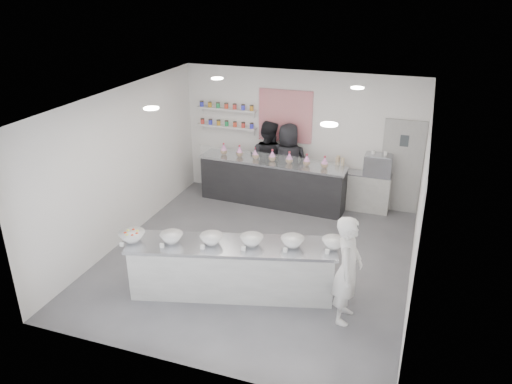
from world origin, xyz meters
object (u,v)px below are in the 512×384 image
espresso_machine (378,165)px  back_bar (272,183)px  espresso_ledge (363,191)px  staff_left (268,161)px  woman_prep (348,270)px  prep_counter (232,268)px  staff_right (288,164)px

espresso_machine → back_bar: bearing=-170.6°
espresso_ledge → staff_left: size_ratio=0.62×
back_bar → staff_left: staff_left is taller
back_bar → woman_prep: size_ratio=1.95×
back_bar → espresso_ledge: back_bar is taller
woman_prep → back_bar: bearing=33.9°
prep_counter → espresso_ledge: size_ratio=2.84×
espresso_ledge → espresso_machine: size_ratio=2.03×
back_bar → staff_left: bearing=130.1°
prep_counter → back_bar: size_ratio=0.99×
back_bar → staff_left: 0.53m
staff_left → staff_right: staff_left is taller
back_bar → espresso_ledge: size_ratio=2.86×
prep_counter → back_bar: bearing=82.0°
espresso_machine → woman_prep: bearing=-89.5°
staff_left → espresso_machine: bearing=-168.1°
prep_counter → espresso_ledge: bearing=53.3°
espresso_machine → staff_right: (-1.98, -0.13, -0.16)m
prep_counter → woman_prep: woman_prep is taller
prep_counter → staff_right: (-0.14, 3.83, 0.48)m
prep_counter → back_bar: 3.61m
back_bar → espresso_machine: 2.39m
back_bar → prep_counter: bearing=-80.1°
espresso_ledge → staff_right: (-1.71, -0.13, 0.50)m
espresso_machine → staff_right: 2.00m
espresso_ledge → espresso_machine: bearing=0.0°
back_bar → espresso_machine: (2.29, 0.38, 0.58)m
espresso_machine → staff_left: (-2.48, -0.13, -0.15)m
espresso_machine → woman_prep: size_ratio=0.34×
espresso_ledge → woman_prep: 4.07m
prep_counter → staff_right: staff_right is taller
woman_prep → prep_counter: bearing=89.1°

